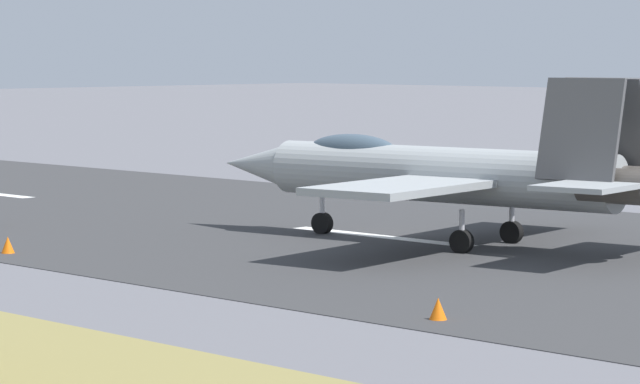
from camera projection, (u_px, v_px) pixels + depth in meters
The scene contains 5 objects.
ground_plane at pixel (368, 236), 53.84m from camera, with size 400.00×400.00×0.00m, color slate.
runway_strip at pixel (368, 235), 53.83m from camera, with size 240.00×26.00×0.02m.
fighter_jet at pixel (441, 173), 51.18m from camera, with size 17.54×14.35×5.60m.
marker_cone_near at pixel (438, 309), 36.70m from camera, with size 0.44×0.44×0.55m, color orange.
marker_cone_mid at pixel (8, 245), 48.94m from camera, with size 0.44×0.44×0.55m, color orange.
Camera 1 is at (-35.91, 39.67, 6.34)m, focal length 86.55 mm.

